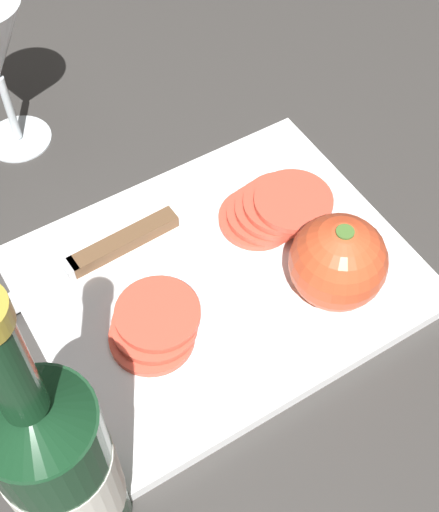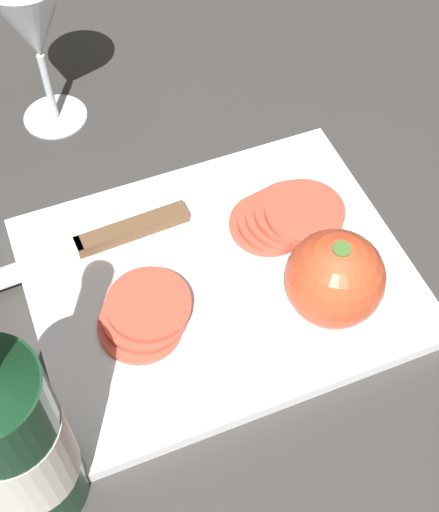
{
  "view_description": "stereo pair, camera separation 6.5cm",
  "coord_description": "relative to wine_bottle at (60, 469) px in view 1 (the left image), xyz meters",
  "views": [
    {
      "loc": [
        0.23,
        0.34,
        0.58
      ],
      "look_at": [
        0.03,
        0.02,
        0.05
      ],
      "focal_mm": 50.0,
      "sensor_mm": 36.0,
      "label": 1
    },
    {
      "loc": [
        0.17,
        0.37,
        0.58
      ],
      "look_at": [
        0.03,
        0.02,
        0.05
      ],
      "focal_mm": 50.0,
      "sensor_mm": 36.0,
      "label": 2
    }
  ],
  "objects": [
    {
      "name": "wine_bottle",
      "position": [
        0.0,
        0.0,
        0.0
      ],
      "size": [
        0.08,
        0.08,
        0.31
      ],
      "color": "#14381E",
      "rests_on": "ground_plane"
    },
    {
      "name": "tomato_slice_stack_near",
      "position": [
        -0.12,
        -0.11,
        -0.08
      ],
      "size": [
        0.09,
        0.09,
        0.02
      ],
      "color": "#DB4C38",
      "rests_on": "cutting_board"
    },
    {
      "name": "cutting_board",
      "position": [
        -0.21,
        -0.13,
        -0.1
      ],
      "size": [
        0.36,
        0.28,
        0.02
      ],
      "color": "white",
      "rests_on": "ground_plane"
    },
    {
      "name": "tomato_slice_stack_far",
      "position": [
        -0.29,
        -0.16,
        -0.07
      ],
      "size": [
        0.11,
        0.09,
        0.04
      ],
      "color": "#DB4C38",
      "rests_on": "cutting_board"
    },
    {
      "name": "knife",
      "position": [
        -0.12,
        -0.21,
        -0.09
      ],
      "size": [
        0.27,
        0.03,
        0.01
      ],
      "rotation": [
        0.0,
        0.0,
        0.05
      ],
      "color": "silver",
      "rests_on": "cutting_board"
    },
    {
      "name": "whole_tomato",
      "position": [
        -0.29,
        -0.06,
        -0.05
      ],
      "size": [
        0.09,
        0.09,
        0.09
      ],
      "color": "#DB4C28",
      "rests_on": "cutting_board"
    },
    {
      "name": "ground_plane",
      "position": [
        -0.23,
        -0.15,
        -0.11
      ],
      "size": [
        3.0,
        3.0,
        0.0
      ],
      "primitive_type": "plane",
      "color": "#383533"
    }
  ]
}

